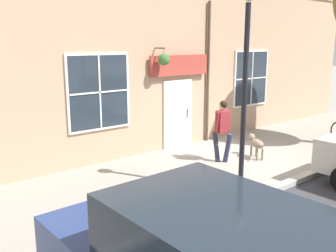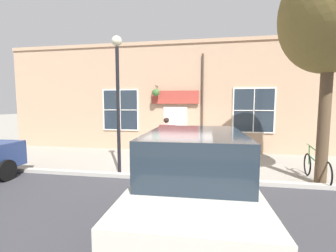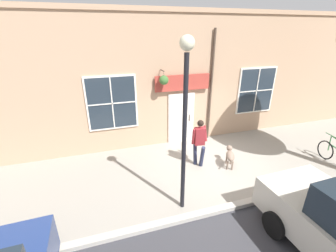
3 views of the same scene
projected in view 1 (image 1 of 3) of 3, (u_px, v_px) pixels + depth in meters
ground_plane at (239, 160)px, 10.49m from camera, size 90.00×90.00×0.00m
storefront_facade at (184, 64)px, 11.70m from camera, size 0.95×18.00×5.15m
pedestrian_walking at (222, 125)px, 10.12m from camera, size 0.63×0.59×1.72m
dog_on_leash at (256, 143)px, 10.60m from camera, size 0.95×0.54×0.66m
street_lamp at (246, 60)px, 7.63m from camera, size 0.32×0.32×4.33m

